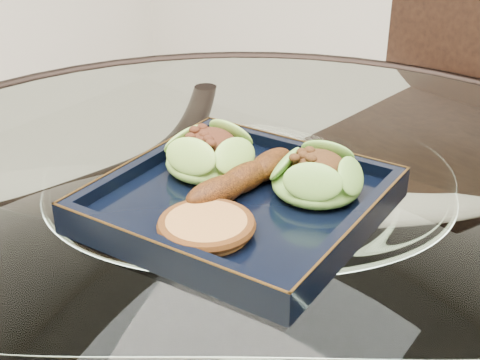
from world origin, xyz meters
The scene contains 7 objects.
dining_table centered at (0.00, 0.00, 0.60)m, with size 1.13×1.13×0.77m.
dining_chair centered at (0.05, 0.47, 0.51)m, with size 0.47×0.47×0.91m.
navy_plate centered at (0.00, -0.02, 0.77)m, with size 0.27×0.27×0.02m, color black.
lettuce_wrap_left centered at (-0.06, 0.01, 0.80)m, with size 0.10×0.10×0.04m, color #629A2C.
lettuce_wrap_right centered at (0.06, 0.03, 0.80)m, with size 0.09×0.09×0.03m, color #4B8B28.
roasted_plantain centered at (0.00, 0.00, 0.80)m, with size 0.15×0.03×0.03m, color #5B2809.
crumb_patty centered at (0.02, -0.10, 0.79)m, with size 0.08×0.08×0.02m, color #AE7B3A.
Camera 1 is at (0.36, -0.52, 1.12)m, focal length 50.00 mm.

